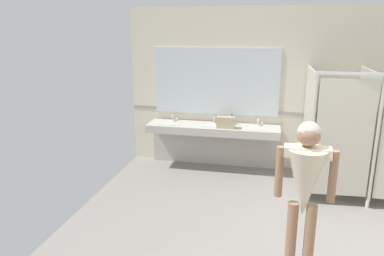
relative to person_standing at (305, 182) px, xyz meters
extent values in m
cube|color=beige|center=(0.29, 3.22, 0.39)|extent=(6.58, 0.12, 2.92)
cube|color=#9E937F|center=(0.29, 3.16, -0.02)|extent=(6.58, 0.01, 0.06)
cube|color=#B2ADA3|center=(-1.38, 2.86, -0.30)|extent=(2.41, 0.56, 0.14)
cube|color=#B2ADA3|center=(-1.38, 3.10, -0.72)|extent=(2.41, 0.08, 0.69)
cube|color=#ADADA8|center=(-2.18, 2.83, -0.28)|extent=(0.42, 0.31, 0.11)
cylinder|color=silver|center=(-2.18, 3.05, -0.18)|extent=(0.04, 0.04, 0.11)
cylinder|color=silver|center=(-2.18, 3.00, -0.13)|extent=(0.03, 0.11, 0.03)
sphere|color=silver|center=(-2.11, 3.06, -0.20)|extent=(0.04, 0.04, 0.04)
cube|color=#ADADA8|center=(-1.38, 2.83, -0.28)|extent=(0.42, 0.31, 0.11)
cylinder|color=silver|center=(-1.38, 3.05, -0.18)|extent=(0.04, 0.04, 0.11)
cylinder|color=silver|center=(-1.38, 3.00, -0.13)|extent=(0.03, 0.11, 0.03)
sphere|color=silver|center=(-1.31, 3.06, -0.20)|extent=(0.04, 0.04, 0.04)
cube|color=#ADADA8|center=(-0.57, 2.83, -0.28)|extent=(0.42, 0.31, 0.11)
cylinder|color=silver|center=(-0.57, 3.05, -0.18)|extent=(0.04, 0.04, 0.11)
cylinder|color=silver|center=(-0.57, 3.00, -0.13)|extent=(0.03, 0.11, 0.03)
sphere|color=silver|center=(-0.50, 3.06, -0.20)|extent=(0.04, 0.04, 0.04)
cube|color=silver|center=(-1.38, 3.15, 0.53)|extent=(2.31, 0.02, 1.22)
cube|color=#B2AD9E|center=(0.23, 2.44, -0.04)|extent=(0.03, 1.41, 1.81)
cylinder|color=silver|center=(0.23, 1.79, -1.01)|extent=(0.05, 0.05, 0.12)
cube|color=#B2AD9E|center=(1.09, 2.44, -0.04)|extent=(0.03, 1.41, 1.81)
cylinder|color=silver|center=(1.09, 1.79, -1.01)|extent=(0.05, 0.05, 0.12)
cube|color=#B2AD9E|center=(0.66, 1.76, -0.04)|extent=(0.78, 0.08, 1.71)
cylinder|color=#8C664C|center=(0.09, 0.00, -0.65)|extent=(0.11, 0.11, 0.82)
cylinder|color=#8C664C|center=(-0.09, 0.00, -0.65)|extent=(0.11, 0.11, 0.82)
cone|color=beige|center=(0.00, 0.00, -0.01)|extent=(0.42, 0.42, 0.70)
cube|color=beige|center=(0.00, 0.00, 0.31)|extent=(0.45, 0.18, 0.10)
cylinder|color=#8C664C|center=(0.25, -0.01, 0.08)|extent=(0.08, 0.08, 0.53)
cylinder|color=#8C664C|center=(-0.25, 0.01, 0.08)|extent=(0.08, 0.08, 0.53)
sphere|color=#8C664C|center=(0.00, 0.00, 0.48)|extent=(0.22, 0.22, 0.22)
sphere|color=#A59E93|center=(0.00, 0.01, 0.50)|extent=(0.23, 0.23, 0.23)
cube|color=tan|center=(-1.12, 2.72, -0.13)|extent=(0.32, 0.15, 0.20)
torus|color=tan|center=(-1.12, 2.72, 0.01)|extent=(0.24, 0.02, 0.24)
cylinder|color=teal|center=(-1.05, 3.03, -0.16)|extent=(0.07, 0.07, 0.16)
cylinder|color=black|center=(-1.05, 3.03, -0.06)|extent=(0.03, 0.03, 0.04)
camera|label=1|loc=(-0.38, -3.53, 1.46)|focal=34.34mm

